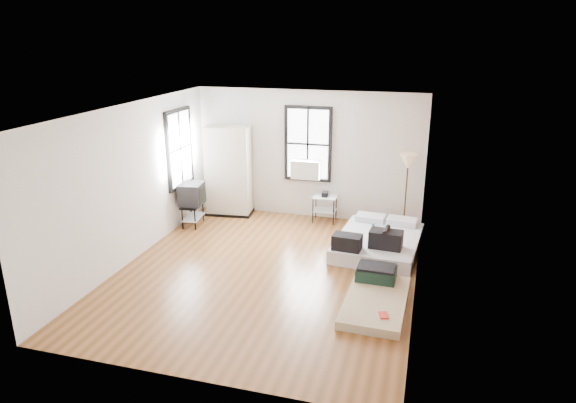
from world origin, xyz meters
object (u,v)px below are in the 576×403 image
(mattress_main, at_px, (378,241))
(side_table, at_px, (325,201))
(floor_lamp, at_px, (408,165))
(tv_stand, at_px, (192,195))
(mattress_bare, at_px, (376,294))
(wardrobe, at_px, (229,171))

(mattress_main, distance_m, side_table, 1.81)
(floor_lamp, bearing_deg, tv_stand, -168.24)
(tv_stand, bearing_deg, mattress_bare, -35.48)
(side_table, relative_size, tv_stand, 0.73)
(floor_lamp, bearing_deg, mattress_main, -109.17)
(mattress_main, height_order, wardrobe, wardrobe)
(mattress_bare, bearing_deg, side_table, 116.48)
(side_table, distance_m, tv_stand, 2.85)
(mattress_bare, relative_size, side_table, 2.54)
(wardrobe, xyz_separation_m, tv_stand, (-0.48, -0.91, -0.33))
(wardrobe, distance_m, side_table, 2.25)
(mattress_main, height_order, tv_stand, tv_stand)
(side_table, xyz_separation_m, tv_stand, (-2.66, -0.98, 0.21))
(mattress_bare, relative_size, tv_stand, 1.85)
(side_table, height_order, tv_stand, tv_stand)
(mattress_main, height_order, side_table, side_table)
(mattress_bare, distance_m, side_table, 3.56)
(floor_lamp, height_order, tv_stand, floor_lamp)
(side_table, bearing_deg, wardrobe, -178.17)
(mattress_bare, relative_size, wardrobe, 0.86)
(mattress_main, distance_m, floor_lamp, 1.74)
(mattress_main, relative_size, tv_stand, 2.26)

